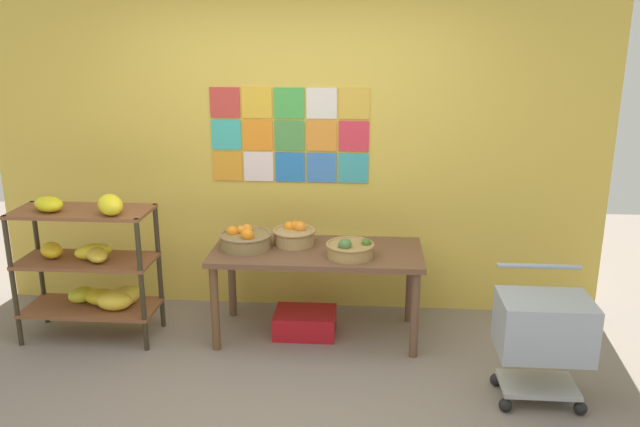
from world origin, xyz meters
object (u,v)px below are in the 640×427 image
(shopping_cart, at_px, (543,330))
(display_table, at_px, (317,260))
(banana_shelf_unit, at_px, (92,264))
(produce_crate_under_table, at_px, (305,322))
(fruit_basket_centre, at_px, (294,235))
(fruit_basket_back_right, at_px, (245,239))
(fruit_basket_back_left, at_px, (350,249))

(shopping_cart, bearing_deg, display_table, 162.28)
(banana_shelf_unit, distance_m, produce_crate_under_table, 1.61)
(display_table, relative_size, fruit_basket_centre, 4.75)
(fruit_basket_centre, relative_size, fruit_basket_back_right, 0.84)
(produce_crate_under_table, bearing_deg, shopping_cart, -27.14)
(fruit_basket_back_left, relative_size, produce_crate_under_table, 0.75)
(fruit_basket_back_left, relative_size, fruit_basket_back_right, 0.90)
(fruit_basket_back_left, distance_m, produce_crate_under_table, 0.74)
(banana_shelf_unit, distance_m, display_table, 1.63)
(display_table, height_order, fruit_basket_back_left, fruit_basket_back_left)
(banana_shelf_unit, distance_m, fruit_basket_centre, 1.48)
(produce_crate_under_table, height_order, shopping_cart, shopping_cart)
(display_table, height_order, produce_crate_under_table, display_table)
(fruit_basket_back_left, bearing_deg, produce_crate_under_table, 156.39)
(produce_crate_under_table, bearing_deg, banana_shelf_unit, -174.00)
(fruit_basket_back_left, xyz_separation_m, fruit_basket_back_right, (-0.76, 0.13, 0.01))
(fruit_basket_centre, bearing_deg, produce_crate_under_table, -50.83)
(fruit_basket_back_left, bearing_deg, shopping_cart, -28.10)
(fruit_basket_back_right, xyz_separation_m, shopping_cart, (1.95, -0.76, -0.28))
(banana_shelf_unit, relative_size, fruit_basket_centre, 3.50)
(produce_crate_under_table, bearing_deg, fruit_basket_back_right, -178.39)
(fruit_basket_back_left, bearing_deg, banana_shelf_unit, -179.53)
(display_table, relative_size, fruit_basket_back_right, 4.00)
(banana_shelf_unit, distance_m, shopping_cart, 3.11)
(display_table, bearing_deg, shopping_cart, -28.39)
(banana_shelf_unit, height_order, fruit_basket_centre, banana_shelf_unit)
(display_table, distance_m, shopping_cart, 1.62)
(fruit_basket_centre, distance_m, fruit_basket_back_right, 0.36)
(fruit_basket_back_left, height_order, produce_crate_under_table, fruit_basket_back_left)
(banana_shelf_unit, distance_m, fruit_basket_back_right, 1.12)
(fruit_basket_centre, height_order, produce_crate_under_table, fruit_basket_centre)
(fruit_basket_centre, distance_m, shopping_cart, 1.85)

